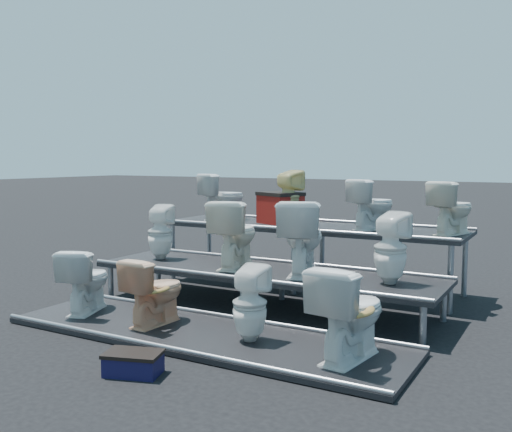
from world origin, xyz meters
The scene contains 18 objects.
ground centered at (0.00, 0.00, 0.00)m, with size 80.00×80.00×0.00m, color black.
tier_front centered at (0.00, -1.30, 0.03)m, with size 4.20×1.20×0.06m, color black.
tier_mid centered at (0.00, 0.00, 0.23)m, with size 4.20×1.20×0.46m, color black.
tier_back centered at (0.00, 1.30, 0.43)m, with size 4.20×1.20×0.86m, color black.
toilet_0 centered at (-1.57, -1.30, 0.42)m, with size 0.40×0.71×0.72m, color white.
toilet_1 centered at (-0.58, -1.30, 0.41)m, with size 0.39×0.69×0.70m, color #E9AE83.
toilet_2 centered at (0.56, -1.30, 0.42)m, with size 0.32×0.33×0.72m, color white.
toilet_3 centered at (1.54, -1.30, 0.47)m, with size 0.46×0.81×0.82m, color white.
toilet_4 centered at (-1.55, 0.00, 0.82)m, with size 0.32×0.33×0.72m, color white.
toilet_5 centered at (-0.40, 0.00, 0.87)m, with size 0.46×0.81×0.82m, color white.
toilet_6 centered at (0.49, 0.00, 0.89)m, with size 0.48×0.84×0.86m, color white.
toilet_7 centered at (1.51, 0.00, 0.84)m, with size 0.34×0.35×0.76m, color white.
toilet_8 centered at (-1.40, 1.30, 1.21)m, with size 0.39×0.68×0.69m, color white.
toilet_9 centered at (-0.32, 1.30, 1.24)m, with size 0.34×0.35×0.76m, color #DBCD86.
toilet_10 centered at (0.89, 1.30, 1.19)m, with size 0.37×0.64×0.65m, color white.
toilet_11 centered at (1.89, 1.30, 1.18)m, with size 0.36×0.63×0.65m, color white.
red_crate centered at (-0.45, 1.32, 1.06)m, with size 0.55×0.44×0.40m, color maroon.
step_stool centered at (0.06, -2.37, 0.08)m, with size 0.44×0.27×0.16m, color black.
Camera 1 is at (3.18, -5.84, 1.78)m, focal length 40.00 mm.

